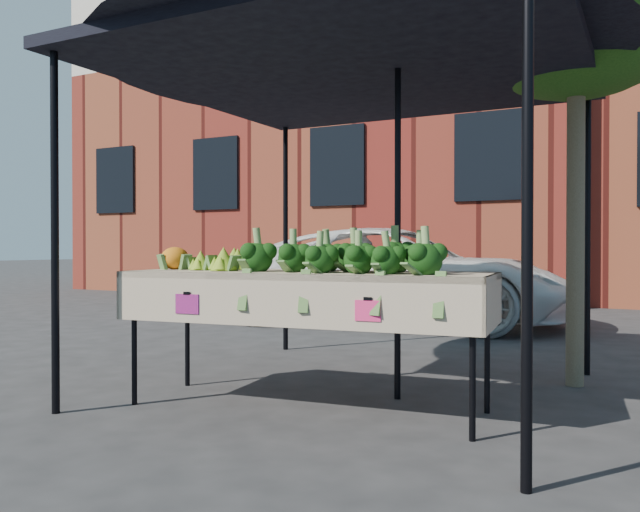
{
  "coord_description": "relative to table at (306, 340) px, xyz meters",
  "views": [
    {
      "loc": [
        2.14,
        -3.71,
        1.06
      ],
      "look_at": [
        0.12,
        0.2,
        1.0
      ],
      "focal_mm": 36.23,
      "sensor_mm": 36.0,
      "label": 1
    }
  ],
  "objects": [
    {
      "name": "ground",
      "position": [
        -0.12,
        -0.0,
        -0.45
      ],
      "size": [
        90.0,
        90.0,
        0.0
      ],
      "primitive_type": "plane",
      "color": "#27272A"
    },
    {
      "name": "table",
      "position": [
        0.0,
        0.0,
        0.0
      ],
      "size": [
        2.47,
        1.04,
        0.9
      ],
      "color": "#C1B098",
      "rests_on": "ground"
    },
    {
      "name": "canopy",
      "position": [
        0.09,
        0.61,
        0.92
      ],
      "size": [
        3.16,
        3.16,
        2.74
      ],
      "primitive_type": null,
      "color": "black",
      "rests_on": "ground"
    },
    {
      "name": "broccoli_heap",
      "position": [
        0.28,
        0.03,
        0.58
      ],
      "size": [
        1.37,
        0.57,
        0.27
      ],
      "primitive_type": "ellipsoid",
      "color": "black",
      "rests_on": "table"
    },
    {
      "name": "romanesco_cluster",
      "position": [
        -0.66,
        0.04,
        0.55
      ],
      "size": [
        0.43,
        0.57,
        0.2
      ],
      "primitive_type": "ellipsoid",
      "color": "#ABC032",
      "rests_on": "table"
    },
    {
      "name": "cauliflower_pair",
      "position": [
        -1.05,
        -0.05,
        0.54
      ],
      "size": [
        0.2,
        0.2,
        0.18
      ],
      "primitive_type": "ellipsoid",
      "color": "orange",
      "rests_on": "table"
    },
    {
      "name": "vehicle",
      "position": [
        -1.14,
        4.72,
        1.94
      ],
      "size": [
        1.53,
        2.32,
        4.79
      ],
      "primitive_type": "imported",
      "rotation": [
        0.0,
        0.0,
        1.66
      ],
      "color": "white",
      "rests_on": "ground"
    },
    {
      "name": "street_tree",
      "position": [
        1.49,
        1.56,
        1.48
      ],
      "size": [
        1.96,
        1.96,
        3.86
      ],
      "primitive_type": null,
      "color": "#1E4C14",
      "rests_on": "ground"
    },
    {
      "name": "building_left",
      "position": [
        -5.12,
        12.0,
        4.05
      ],
      "size": [
        12.0,
        8.0,
        9.0
      ],
      "primitive_type": "cube",
      "color": "maroon",
      "rests_on": "ground"
    }
  ]
}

